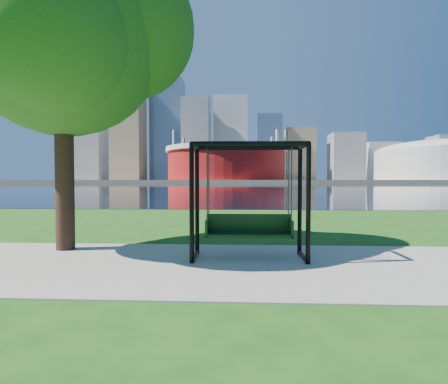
{
  "coord_description": "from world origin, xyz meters",
  "views": [
    {
      "loc": [
        0.45,
        -6.95,
        1.59
      ],
      "look_at": [
        0.1,
        0.0,
        1.37
      ],
      "focal_mm": 28.0,
      "sensor_mm": 36.0,
      "label": 1
    }
  ],
  "objects": [
    {
      "name": "park_tree",
      "position": [
        -3.6,
        0.82,
        4.97
      ],
      "size": [
        5.76,
        5.2,
        7.16
      ],
      "color": "black",
      "rests_on": "ground"
    },
    {
      "name": "arena",
      "position": [
        135.0,
        235.0,
        15.87
      ],
      "size": [
        84.0,
        84.0,
        26.56
      ],
      "color": "beige",
      "rests_on": "far_bank"
    },
    {
      "name": "swing",
      "position": [
        0.6,
        0.08,
        1.13
      ],
      "size": [
        2.29,
        1.01,
        2.33
      ],
      "rotation": [
        0.0,
        0.0,
        0.01
      ],
      "color": "black",
      "rests_on": "ground"
    },
    {
      "name": "path",
      "position": [
        0.0,
        -0.5,
        0.01
      ],
      "size": [
        120.0,
        4.0,
        0.03
      ],
      "primitive_type": "cube",
      "color": "#9E937F",
      "rests_on": "ground"
    },
    {
      "name": "skyline",
      "position": [
        -4.27,
        319.39,
        35.89
      ],
      "size": [
        392.0,
        66.0,
        96.5
      ],
      "color": "gray",
      "rests_on": "far_bank"
    },
    {
      "name": "far_bank",
      "position": [
        0.0,
        306.0,
        1.0
      ],
      "size": [
        900.0,
        228.0,
        2.0
      ],
      "primitive_type": "cube",
      "color": "#937F60",
      "rests_on": "ground"
    },
    {
      "name": "ground",
      "position": [
        0.0,
        0.0,
        0.0
      ],
      "size": [
        900.0,
        900.0,
        0.0
      ],
      "primitive_type": "plane",
      "color": "#1E5114",
      "rests_on": "ground"
    },
    {
      "name": "stadium",
      "position": [
        -10.0,
        235.0,
        14.23
      ],
      "size": [
        83.0,
        83.0,
        32.0
      ],
      "color": "maroon",
      "rests_on": "far_bank"
    },
    {
      "name": "river",
      "position": [
        0.0,
        102.0,
        0.01
      ],
      "size": [
        900.0,
        180.0,
        0.02
      ],
      "primitive_type": "cube",
      "color": "black",
      "rests_on": "ground"
    }
  ]
}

